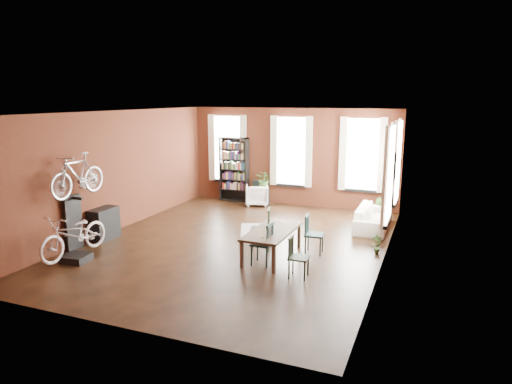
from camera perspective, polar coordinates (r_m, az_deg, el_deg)
The scene contains 19 objects.
room at distance 11.33m, azimuth -0.10°, elevation 4.65°, with size 9.00×9.04×3.22m.
dining_table at distance 10.30m, azimuth 2.05°, elevation -6.46°, with size 0.86×1.88×0.64m, color #49392B.
dining_chair_a at distance 9.85m, azimuth 0.75°, elevation -6.47°, with size 0.43×0.43×0.92m, color #193738.
dining_chair_b at distance 10.76m, azimuth 0.57°, elevation -4.66°, with size 0.46×0.46×0.99m, color black.
dining_chair_c at distance 9.20m, azimuth 5.38°, elevation -8.13°, with size 0.39×0.39×0.84m, color black.
dining_chair_d at distance 10.59m, azimuth 7.30°, elevation -5.29°, with size 0.42×0.42×0.90m, color #183636.
bookshelf at distance 15.71m, azimuth -2.75°, elevation 2.84°, with size 1.00×0.32×2.20m, color black.
white_armchair at distance 15.17m, azimuth 0.13°, elevation -0.26°, with size 0.73×0.68×0.75m, color silver.
cream_sofa at distance 12.90m, azimuth 14.48°, elevation -2.66°, with size 2.08×0.61×0.81m, color beige.
striped_rug at distance 12.38m, azimuth 0.13°, elevation -4.82°, with size 0.86×1.38×0.01m, color black.
bike_trainer at distance 10.87m, azimuth -21.54°, elevation -7.68°, with size 0.53×0.53×0.15m, color black.
bike_wall_rack at distance 11.57m, azimuth -21.87°, elevation -3.57°, with size 0.16×0.60×1.30m, color black.
console_table at distance 12.20m, azimuth -18.48°, elevation -3.77°, with size 0.40×0.80×0.80m, color black.
plant_stand at distance 15.27m, azimuth 1.13°, elevation -0.55°, with size 0.28×0.28×0.56m, color black.
plant_by_sofa at distance 13.98m, azimuth 14.98°, elevation -2.64°, with size 0.38×0.69×0.31m, color #325E25.
plant_small at distance 10.94m, azimuth 14.83°, elevation -7.07°, with size 0.24×0.46×0.17m, color #315723.
bicycle_floor at distance 10.56m, azimuth -21.93°, elevation -2.68°, with size 0.63×0.96×1.82m, color beige.
bicycle_hung at distance 11.12m, azimuth -21.51°, elevation 3.67°, with size 0.47×1.00×1.66m, color #A5A8AD.
plant_on_stand at distance 15.18m, azimuth 1.04°, elevation 1.32°, with size 0.53×0.59×0.46m, color #3A6327.
Camera 1 is at (4.41, -9.83, 3.55)m, focal length 32.00 mm.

